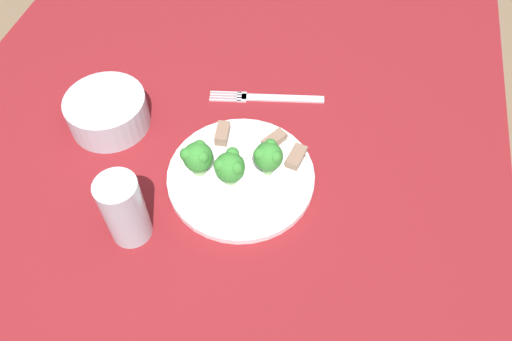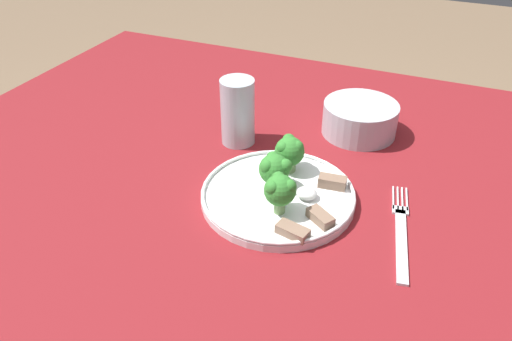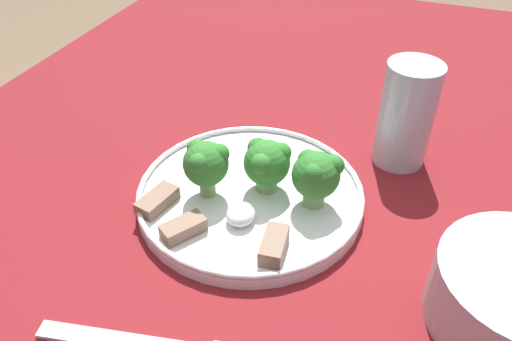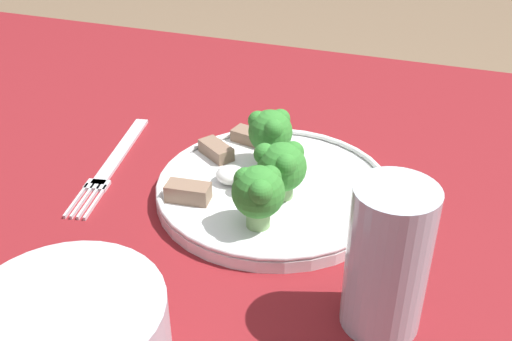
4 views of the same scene
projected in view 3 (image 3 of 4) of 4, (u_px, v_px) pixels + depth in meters
The scene contains 10 objects.
table at pixel (304, 276), 0.56m from camera, with size 1.37×0.99×0.74m.
dinner_plate at pixel (250, 194), 0.52m from camera, with size 0.24×0.24×0.02m.
drinking_glass at pixel (405, 120), 0.55m from camera, with size 0.06×0.06×0.12m.
broccoli_floret_near_rim_left at pixel (267, 162), 0.51m from camera, with size 0.05×0.05×0.06m.
broccoli_floret_center_left at pixel (206, 163), 0.49m from camera, with size 0.05×0.05×0.06m.
broccoli_floret_back_left at pixel (318, 175), 0.48m from camera, with size 0.05×0.05×0.06m.
meat_slice_front_slice at pixel (274, 245), 0.45m from camera, with size 0.04×0.03×0.02m.
meat_slice_middle_slice at pixel (183, 228), 0.47m from camera, with size 0.05×0.04×0.01m.
meat_slice_rear_slice at pixel (157, 201), 0.50m from camera, with size 0.05×0.03×0.01m.
sauce_dollop at pixel (241, 214), 0.48m from camera, with size 0.03×0.03×0.02m.
Camera 3 is at (0.36, 0.08, 1.09)m, focal length 35.00 mm.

